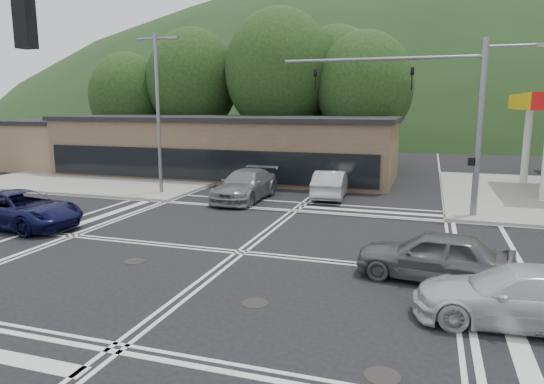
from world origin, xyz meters
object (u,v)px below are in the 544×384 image
(car_queue_b, at_px, (344,172))
(car_blue_west, at_px, (20,209))
(car_queue_a, at_px, (331,184))
(car_northbound, at_px, (245,185))
(car_grey_center, at_px, (433,256))
(car_silver_east, at_px, (519,296))

(car_queue_b, bearing_deg, car_blue_west, 53.25)
(car_blue_west, bearing_deg, car_queue_a, -40.52)
(car_queue_b, bearing_deg, car_northbound, 56.68)
(car_blue_west, distance_m, car_queue_a, 15.41)
(car_queue_b, distance_m, car_northbound, 7.84)
(car_grey_center, bearing_deg, car_queue_a, -147.53)
(car_blue_west, height_order, car_silver_east, car_blue_west)
(car_blue_west, height_order, car_northbound, car_northbound)
(car_silver_east, bearing_deg, car_northbound, -139.06)
(car_blue_west, xyz_separation_m, car_queue_a, (11.20, 10.59, -0.00))
(car_northbound, bearing_deg, car_grey_center, -43.90)
(car_grey_center, bearing_deg, car_queue_b, -153.72)
(car_blue_west, distance_m, car_grey_center, 16.66)
(car_grey_center, relative_size, car_queue_a, 0.95)
(car_queue_b, height_order, car_northbound, car_queue_b)
(car_silver_east, height_order, car_queue_a, car_queue_a)
(car_blue_west, height_order, car_queue_a, car_blue_west)
(car_grey_center, relative_size, car_northbound, 0.79)
(car_grey_center, relative_size, car_silver_east, 0.92)
(car_grey_center, height_order, car_northbound, car_northbound)
(car_blue_west, relative_size, car_queue_b, 1.11)
(car_queue_a, height_order, car_northbound, car_northbound)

